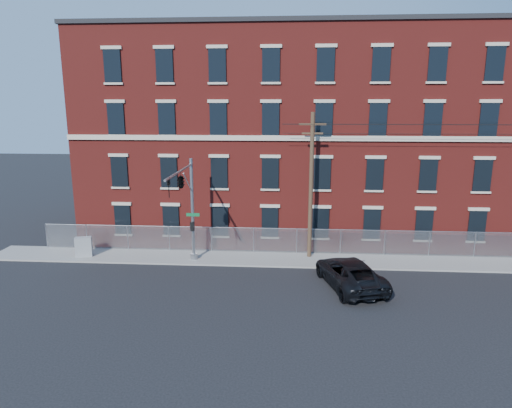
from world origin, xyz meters
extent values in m
plane|color=black|center=(0.00, 0.00, 0.00)|extent=(140.00, 140.00, 0.00)
cube|color=gray|center=(12.00, 5.00, 0.06)|extent=(65.00, 3.00, 0.12)
cube|color=maroon|center=(12.00, 14.00, 8.00)|extent=(55.00, 14.00, 16.00)
cube|color=black|center=(12.00, 14.00, 16.15)|extent=(55.30, 14.30, 0.30)
cube|color=#B5AB97|center=(12.00, 6.92, 8.30)|extent=(55.00, 0.18, 0.35)
cube|color=black|center=(-11.83, 6.94, 2.20)|extent=(1.20, 0.10, 2.20)
cube|color=black|center=(-11.83, 6.94, 5.80)|extent=(1.20, 0.10, 2.20)
cube|color=black|center=(-11.83, 6.94, 9.60)|extent=(1.20, 0.10, 2.20)
cube|color=black|center=(-11.83, 6.94, 13.20)|extent=(1.20, 0.10, 2.20)
cube|color=black|center=(-8.17, 6.94, 2.20)|extent=(1.20, 0.10, 2.20)
cube|color=black|center=(-8.17, 6.94, 5.80)|extent=(1.20, 0.10, 2.20)
cube|color=black|center=(-8.17, 6.94, 9.60)|extent=(1.20, 0.10, 2.20)
cube|color=black|center=(-8.17, 6.94, 13.20)|extent=(1.20, 0.10, 2.20)
cube|color=black|center=(-4.50, 6.94, 2.20)|extent=(1.20, 0.10, 2.20)
cube|color=black|center=(-4.50, 6.94, 5.80)|extent=(1.20, 0.10, 2.20)
cube|color=black|center=(-4.50, 6.94, 9.60)|extent=(1.20, 0.10, 2.20)
cube|color=black|center=(-4.50, 6.94, 13.20)|extent=(1.20, 0.10, 2.20)
cube|color=black|center=(-0.83, 6.94, 2.20)|extent=(1.20, 0.10, 2.20)
cube|color=black|center=(-0.83, 6.94, 5.80)|extent=(1.20, 0.10, 2.20)
cube|color=black|center=(-0.83, 6.94, 9.60)|extent=(1.20, 0.10, 2.20)
cube|color=black|center=(-0.83, 6.94, 13.20)|extent=(1.20, 0.10, 2.20)
cube|color=black|center=(2.83, 6.94, 2.20)|extent=(1.20, 0.10, 2.20)
cube|color=black|center=(2.83, 6.94, 5.80)|extent=(1.20, 0.10, 2.20)
cube|color=black|center=(2.83, 6.94, 9.60)|extent=(1.20, 0.10, 2.20)
cube|color=black|center=(2.83, 6.94, 13.20)|extent=(1.20, 0.10, 2.20)
cube|color=black|center=(6.50, 6.94, 2.20)|extent=(1.20, 0.10, 2.20)
cube|color=black|center=(6.50, 6.94, 5.80)|extent=(1.20, 0.10, 2.20)
cube|color=black|center=(6.50, 6.94, 9.60)|extent=(1.20, 0.10, 2.20)
cube|color=black|center=(6.50, 6.94, 13.20)|extent=(1.20, 0.10, 2.20)
cube|color=black|center=(10.17, 6.94, 2.20)|extent=(1.20, 0.10, 2.20)
cube|color=black|center=(10.17, 6.94, 5.80)|extent=(1.20, 0.10, 2.20)
cube|color=black|center=(10.17, 6.94, 9.60)|extent=(1.20, 0.10, 2.20)
cube|color=black|center=(10.17, 6.94, 13.20)|extent=(1.20, 0.10, 2.20)
cube|color=black|center=(13.83, 6.94, 2.20)|extent=(1.20, 0.10, 2.20)
cube|color=black|center=(13.83, 6.94, 5.80)|extent=(1.20, 0.10, 2.20)
cube|color=black|center=(13.83, 6.94, 9.60)|extent=(1.20, 0.10, 2.20)
cube|color=black|center=(13.83, 6.94, 13.20)|extent=(1.20, 0.10, 2.20)
cube|color=#A5A8AD|center=(12.00, 6.30, 1.02)|extent=(59.00, 0.02, 1.80)
cylinder|color=#9EA0A5|center=(12.00, 6.30, 1.92)|extent=(59.00, 0.04, 0.04)
cylinder|color=#9EA0A5|center=(-17.50, 6.30, 1.02)|extent=(0.06, 0.06, 1.85)
cylinder|color=#9EA0A5|center=(-14.39, 6.30, 1.02)|extent=(0.06, 0.06, 1.85)
cylinder|color=#9EA0A5|center=(-11.29, 6.30, 1.02)|extent=(0.06, 0.06, 1.85)
cylinder|color=#9EA0A5|center=(-8.18, 6.30, 1.02)|extent=(0.06, 0.06, 1.85)
cylinder|color=#9EA0A5|center=(-5.08, 6.30, 1.02)|extent=(0.06, 0.06, 1.85)
cylinder|color=#9EA0A5|center=(-1.97, 6.30, 1.02)|extent=(0.06, 0.06, 1.85)
cylinder|color=#9EA0A5|center=(1.13, 6.30, 1.02)|extent=(0.06, 0.06, 1.85)
cylinder|color=#9EA0A5|center=(4.24, 6.30, 1.02)|extent=(0.06, 0.06, 1.85)
cylinder|color=#9EA0A5|center=(7.34, 6.30, 1.02)|extent=(0.06, 0.06, 1.85)
cylinder|color=#9EA0A5|center=(10.45, 6.30, 1.02)|extent=(0.06, 0.06, 1.85)
cylinder|color=#9EA0A5|center=(13.55, 6.30, 1.02)|extent=(0.06, 0.06, 1.85)
cylinder|color=#9EA0A5|center=(-6.00, 4.50, 3.62)|extent=(0.22, 0.22, 7.00)
cylinder|color=#9EA0A5|center=(-6.00, 4.50, 0.32)|extent=(0.50, 0.50, 0.40)
cylinder|color=#9EA0A5|center=(-6.00, 1.25, 6.72)|extent=(0.14, 6.50, 0.14)
cylinder|color=#9EA0A5|center=(-6.00, 3.30, 5.72)|extent=(0.08, 2.18, 1.56)
cube|color=#0C592D|center=(-5.95, 4.35, 3.32)|extent=(0.90, 0.03, 0.22)
cube|color=black|center=(-6.00, 4.25, 2.52)|extent=(0.25, 0.25, 0.60)
imported|color=black|center=(-6.00, -1.30, 6.17)|extent=(0.16, 0.20, 1.00)
imported|color=black|center=(-6.00, 1.50, 6.17)|extent=(0.53, 2.48, 1.00)
cylinder|color=#493724|center=(2.00, 5.60, 5.12)|extent=(0.28, 0.28, 10.00)
cube|color=#493724|center=(2.00, 5.60, 9.32)|extent=(1.80, 0.12, 0.12)
cube|color=#493724|center=(2.00, 5.60, 8.72)|extent=(1.40, 0.12, 0.12)
imported|color=black|center=(4.16, 0.67, 0.83)|extent=(4.22, 6.48, 1.66)
cube|color=gray|center=(-13.85, 4.53, 0.81)|extent=(1.22, 0.86, 1.39)
camera|label=1|loc=(0.34, -24.63, 10.62)|focal=31.43mm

